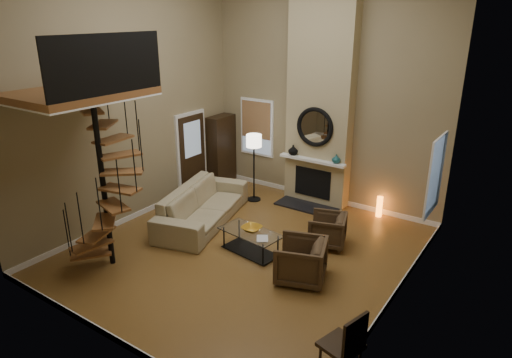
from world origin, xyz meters
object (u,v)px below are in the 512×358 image
Objects in this scene: coffee_table at (250,239)px; side_chair at (347,343)px; sofa at (203,205)px; floor_lamp at (254,146)px; accent_lamp at (379,207)px; hutch at (221,149)px; armchair_near at (331,230)px; armchair_far at (305,262)px.

side_chair reaches higher than coffee_table.
floor_lamp is (0.25, 1.68, 1.02)m from sofa.
side_chair is at bearing -74.76° from accent_lamp.
hutch reaches higher than side_chair.
armchair_near is (2.90, 0.56, -0.04)m from sofa.
coffee_table is at bearing -64.66° from armchair_near.
armchair_far is 2.33m from side_chair.
armchair_far reaches higher than accent_lamp.
hutch is 2.63m from sofa.
armchair_near reaches higher than coffee_table.
armchair_far is 3.90m from floor_lamp.
armchair_near is 3.06m from floor_lamp.
sofa is at bearing -61.46° from hutch.
hutch is 2.14× the size of armchair_far.
coffee_table is 1.32× the size of side_chair.
armchair_far is (3.06, -0.81, -0.04)m from sofa.
side_chair reaches higher than accent_lamp.
floor_lamp reaches higher than armchair_near.
accent_lamp is (2.97, 0.81, -1.16)m from floor_lamp.
coffee_table is (2.93, -2.82, -0.67)m from hutch.
hutch is 1.65m from floor_lamp.
sofa reaches higher than armchair_far.
sofa is at bearing 150.97° from side_chair.
accent_lamp is at bearing 15.33° from floor_lamp.
floor_lamp is 6.12m from side_chair.
side_chair is at bearing -39.54° from hutch.
sofa reaches higher than accent_lamp.
accent_lamp is (1.51, 3.05, -0.03)m from coffee_table.
accent_lamp is (3.22, 2.49, -0.15)m from sofa.
armchair_near is 3.54m from side_chair.
accent_lamp is at bearing 105.24° from side_chair.
side_chair is at bearing 10.64° from armchair_near.
armchair_near is 1.64m from coffee_table.
sofa is 1.68× the size of floor_lamp.
accent_lamp is (4.44, 0.24, -0.70)m from hutch.
floor_lamp is 1.71× the size of side_chair.
accent_lamp is at bearing 157.99° from armchair_far.
accent_lamp is at bearing 3.07° from hutch.
armchair_far is 3.30m from accent_lamp.
coffee_table is 0.77× the size of floor_lamp.
hutch reaches higher than armchair_far.
floor_lamp is (-1.46, 2.24, 1.13)m from coffee_table.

